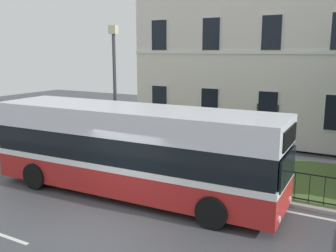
% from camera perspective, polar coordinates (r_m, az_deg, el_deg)
% --- Properties ---
extents(ground_plane, '(60.00, 56.00, 0.18)m').
position_cam_1_polar(ground_plane, '(12.27, -6.81, -12.82)').
color(ground_plane, '#44464B').
extents(georgian_townhouse, '(16.06, 8.35, 13.36)m').
position_cam_1_polar(georgian_townhouse, '(23.66, 17.91, 15.20)').
color(georgian_townhouse, silver).
rests_on(georgian_townhouse, ground_plane).
extents(iron_verge_railing, '(16.34, 0.04, 0.97)m').
position_cam_1_polar(iron_verge_railing, '(14.02, 7.39, -6.93)').
color(iron_verge_railing, black).
rests_on(iron_verge_railing, ground_plane).
extents(single_decker_bus, '(10.52, 2.92, 3.08)m').
position_cam_1_polar(single_decker_bus, '(13.23, -5.37, -3.48)').
color(single_decker_bus, '#AF2120').
rests_on(single_decker_bus, ground_plane).
extents(street_lamp_post, '(0.36, 0.24, 5.88)m').
position_cam_1_polar(street_lamp_post, '(16.64, -7.95, 6.18)').
color(street_lamp_post, '#333338').
rests_on(street_lamp_post, ground_plane).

